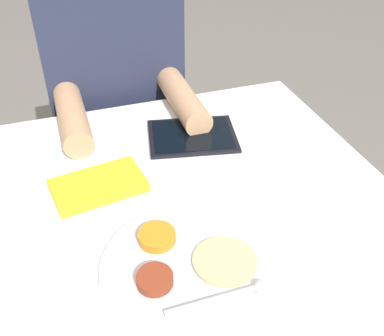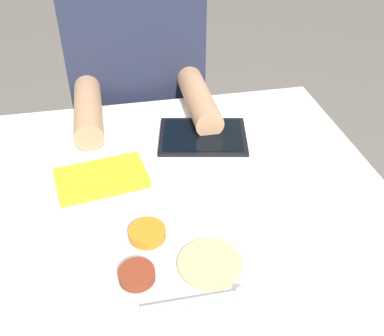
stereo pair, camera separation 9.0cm
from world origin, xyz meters
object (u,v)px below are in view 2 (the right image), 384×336
red_notebook (101,179)px  thali_tray (175,263)px  person_diner (140,120)px  tablet_device (203,136)px

red_notebook → thali_tray: bearing=-66.1°
thali_tray → person_diner: 0.75m
thali_tray → tablet_device: thali_tray is taller
thali_tray → tablet_device: bearing=70.9°
tablet_device → person_diner: bearing=109.7°
thali_tray → tablet_device: size_ratio=1.31×
thali_tray → red_notebook: (-0.11, 0.26, 0.00)m
red_notebook → person_diner: person_diner is taller
person_diner → tablet_device: bearing=-70.3°
tablet_device → red_notebook: bearing=-153.5°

